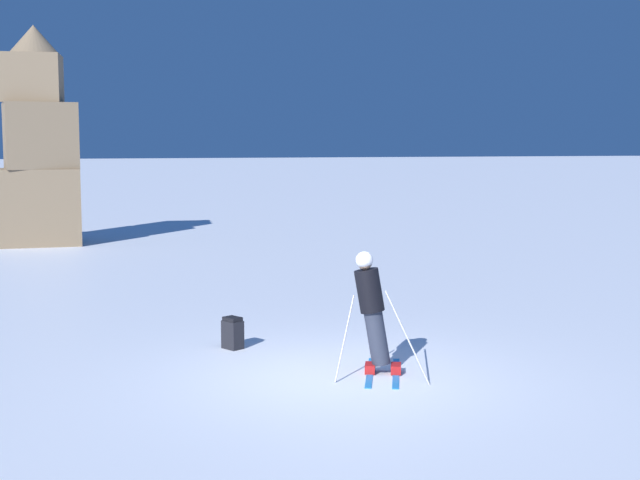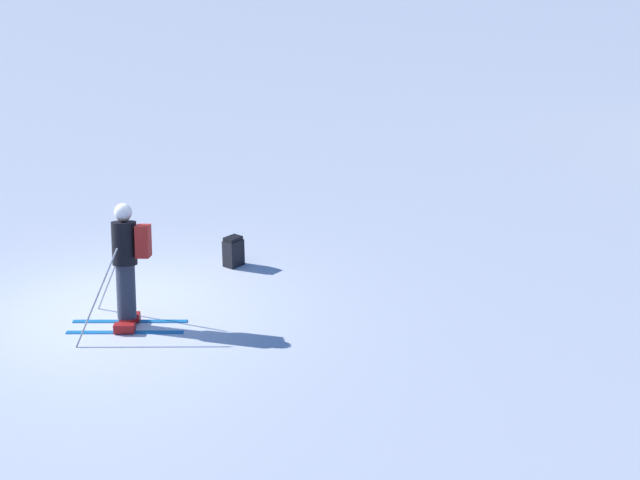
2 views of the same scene
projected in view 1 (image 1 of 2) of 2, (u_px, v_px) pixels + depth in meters
name	position (u px, v px, depth m)	size (l,w,h in m)	color
ground_plane	(340.00, 376.00, 12.26)	(300.00, 300.00, 0.00)	white
skier	(372.00, 305.00, 12.36)	(1.29, 1.67, 1.74)	#1E7AC6
rock_pillar	(38.00, 154.00, 27.54)	(2.52, 2.22, 6.73)	#7A664C
spare_backpack	(233.00, 333.00, 13.86)	(0.34, 0.37, 0.50)	black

